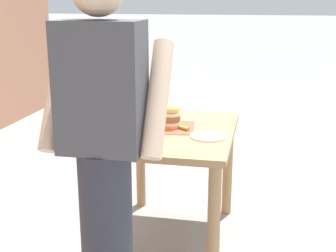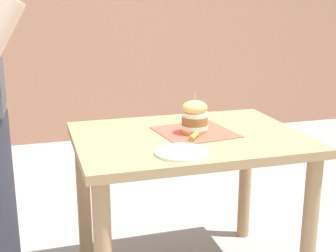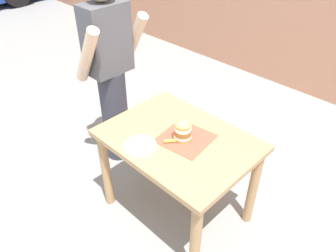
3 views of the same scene
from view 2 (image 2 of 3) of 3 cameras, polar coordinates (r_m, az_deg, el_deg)
The scene contains 5 objects.
patio_table at distance 2.20m, azimuth 2.51°, elevation -4.43°, with size 0.77×1.04×0.75m.
serving_paper at distance 2.19m, azimuth 3.30°, elevation -0.74°, with size 0.33×0.33×0.00m, color #D64C38.
sandwich at distance 2.15m, azimuth 3.28°, elevation 1.12°, with size 0.12×0.12×0.19m.
pickle_spear at distance 2.08m, azimuth 3.29°, elevation -1.20°, with size 0.02×0.02×0.10m, color #8EA83D.
side_plate_with_forks at distance 1.89m, azimuth 1.68°, elevation -3.21°, with size 0.22×0.22×0.02m.
Camera 2 is at (-1.95, 0.68, 1.36)m, focal length 50.00 mm.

